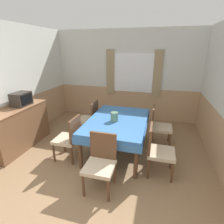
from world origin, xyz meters
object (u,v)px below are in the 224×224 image
at_px(vase, 114,117).
at_px(tv, 21,99).
at_px(chair_head_near, 101,161).
at_px(chair_left_far, 90,118).
at_px(chair_right_far, 159,125).
at_px(chair_left_near, 70,137).
at_px(dining_table, 117,124).
at_px(sideboard, 19,128).
at_px(chair_right_near, 157,149).

bearing_deg(vase, tv, -177.51).
bearing_deg(chair_head_near, chair_left_far, -62.77).
xyz_separation_m(chair_right_far, chair_left_near, (-1.64, -1.03, 0.00)).
bearing_deg(vase, chair_left_near, -151.64).
distance_m(dining_table, sideboard, 2.13).
bearing_deg(dining_table, chair_left_near, -147.83).
bearing_deg(chair_right_far, vase, -54.63).
bearing_deg(chair_right_far, chair_left_near, -57.83).
xyz_separation_m(dining_table, sideboard, (-2.09, -0.40, -0.16)).
bearing_deg(chair_left_far, chair_head_near, -152.77).
bearing_deg(dining_table, vase, -113.65).
relative_size(dining_table, vase, 9.27).
bearing_deg(sideboard, vase, 8.41).
bearing_deg(dining_table, tv, -174.95).
xyz_separation_m(dining_table, chair_left_near, (-0.82, -0.52, -0.15)).
relative_size(chair_right_far, vase, 4.83).
relative_size(chair_left_far, tv, 2.26).
bearing_deg(chair_left_far, chair_right_far, -90.00).
xyz_separation_m(dining_table, chair_right_near, (0.82, -0.52, -0.15)).
bearing_deg(vase, chair_head_near, -87.55).
relative_size(chair_left_far, chair_left_near, 1.00).
relative_size(chair_right_near, tv, 2.26).
distance_m(chair_right_far, chair_left_far, 1.64).
xyz_separation_m(chair_head_near, tv, (-2.09, 0.89, 0.57)).
xyz_separation_m(chair_right_near, sideboard, (-2.91, 0.12, -0.01)).
xyz_separation_m(chair_left_near, vase, (0.78, 0.42, 0.34)).
bearing_deg(chair_right_far, dining_table, -57.83).
relative_size(chair_left_near, tv, 2.26).
height_order(dining_table, vase, vase).
distance_m(dining_table, vase, 0.22).
bearing_deg(dining_table, chair_right_far, 32.17).
bearing_deg(dining_table, chair_right_near, -32.17).
bearing_deg(vase, sideboard, -171.59).
xyz_separation_m(dining_table, chair_head_near, (0.00, -1.08, -0.15)).
bearing_deg(sideboard, chair_left_far, 35.81).
bearing_deg(chair_left_far, sideboard, 125.81).
relative_size(dining_table, sideboard, 1.17).
relative_size(dining_table, tv, 4.34).
bearing_deg(chair_left_near, sideboard, 84.70).
distance_m(chair_left_far, sideboard, 1.56).
relative_size(chair_right_far, sideboard, 0.61).
bearing_deg(chair_head_near, chair_right_far, -117.23).
height_order(tv, vase, tv).
bearing_deg(chair_left_near, tv, 75.47).
distance_m(chair_right_far, chair_head_near, 1.79).
bearing_deg(dining_table, chair_left_far, 147.83).
distance_m(chair_left_far, chair_head_near, 1.79).
relative_size(chair_right_near, sideboard, 0.61).
distance_m(chair_left_far, chair_left_near, 1.03).
xyz_separation_m(dining_table, chair_right_far, (0.82, 0.52, -0.15)).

